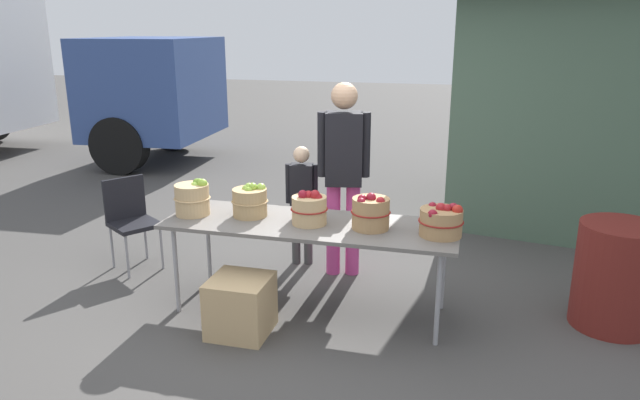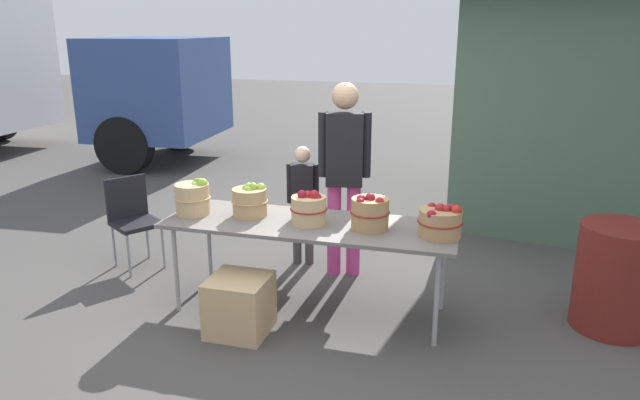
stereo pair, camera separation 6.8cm
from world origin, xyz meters
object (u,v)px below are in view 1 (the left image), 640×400
(vendor_adult, at_px, (344,165))
(apple_basket_red_2, at_px, (441,221))
(apple_basket_green_0, at_px, (193,198))
(apple_basket_red_1, at_px, (371,212))
(produce_crate, at_px, (241,306))
(child_customer, at_px, (302,196))
(trash_barrel, at_px, (616,276))
(apple_basket_red_0, at_px, (309,208))
(market_table, at_px, (310,228))
(folding_chair, at_px, (131,216))
(apple_basket_green_1, at_px, (250,201))

(vendor_adult, bearing_deg, apple_basket_red_2, 125.94)
(apple_basket_green_0, distance_m, apple_basket_red_1, 1.46)
(apple_basket_green_0, distance_m, produce_crate, 0.99)
(apple_basket_red_2, height_order, child_customer, child_customer)
(trash_barrel, bearing_deg, child_customer, 167.74)
(trash_barrel, distance_m, produce_crate, 2.85)
(apple_basket_green_0, distance_m, apple_basket_red_0, 0.98)
(market_table, distance_m, child_customer, 0.99)
(apple_basket_green_0, xyz_separation_m, folding_chair, (-0.91, 0.49, -0.38))
(apple_basket_red_1, distance_m, vendor_adult, 0.92)
(apple_basket_red_2, height_order, vendor_adult, vendor_adult)
(market_table, relative_size, vendor_adult, 1.30)
(apple_basket_red_0, bearing_deg, produce_crate, -130.92)
(apple_basket_red_2, bearing_deg, folding_chair, 170.58)
(apple_basket_red_0, height_order, apple_basket_red_2, apple_basket_red_0)
(apple_basket_red_1, xyz_separation_m, folding_chair, (-2.37, 0.46, -0.37))
(apple_basket_red_1, distance_m, child_customer, 1.27)
(market_table, bearing_deg, apple_basket_red_1, -1.83)
(apple_basket_red_1, bearing_deg, apple_basket_red_2, -1.88)
(produce_crate, bearing_deg, apple_basket_red_0, 49.08)
(apple_basket_red_2, xyz_separation_m, child_customer, (-1.35, 0.96, -0.18))
(apple_basket_red_0, bearing_deg, folding_chair, 165.92)
(apple_basket_red_1, height_order, produce_crate, apple_basket_red_1)
(market_table, bearing_deg, vendor_adult, 83.84)
(apple_basket_green_1, distance_m, vendor_adult, 0.98)
(apple_basket_red_2, relative_size, folding_chair, 0.39)
(child_customer, bearing_deg, trash_barrel, 157.63)
(apple_basket_green_1, height_order, produce_crate, apple_basket_green_1)
(apple_basket_green_0, xyz_separation_m, apple_basket_red_1, (1.46, 0.02, -0.01))
(vendor_adult, bearing_deg, apple_basket_green_1, 39.39)
(apple_basket_red_0, bearing_deg, apple_basket_green_1, 172.50)
(apple_basket_green_1, bearing_deg, folding_chair, 163.56)
(apple_basket_green_0, distance_m, vendor_adult, 1.36)
(child_customer, relative_size, produce_crate, 2.65)
(folding_chair, xyz_separation_m, produce_crate, (1.48, -0.94, -0.29))
(market_table, xyz_separation_m, vendor_adult, (0.09, 0.80, 0.33))
(apple_basket_green_0, height_order, child_customer, child_customer)
(market_table, height_order, folding_chair, folding_chair)
(child_customer, xyz_separation_m, trash_barrel, (2.66, -0.58, -0.27))
(folding_chair, distance_m, trash_barrel, 4.21)
(apple_basket_red_0, height_order, trash_barrel, apple_basket_red_0)
(vendor_adult, xyz_separation_m, produce_crate, (-0.49, -1.29, -0.82))
(apple_basket_green_1, distance_m, trash_barrel, 2.88)
(apple_basket_red_1, distance_m, produce_crate, 1.20)
(apple_basket_green_0, bearing_deg, produce_crate, -38.27)
(vendor_adult, relative_size, child_customer, 1.52)
(apple_basket_red_0, relative_size, vendor_adult, 0.16)
(child_customer, height_order, trash_barrel, child_customer)
(market_table, bearing_deg, produce_crate, -129.63)
(vendor_adult, height_order, produce_crate, vendor_adult)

